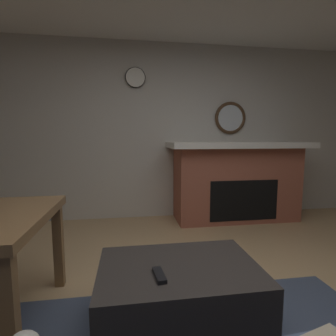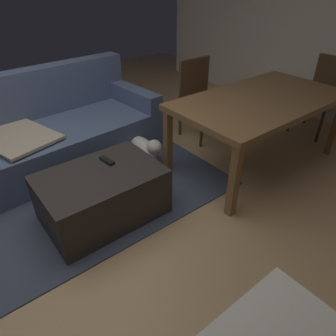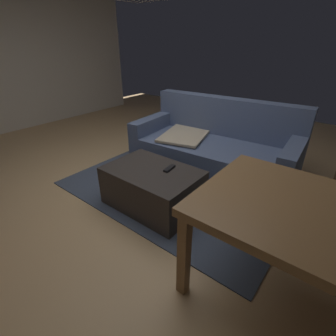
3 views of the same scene
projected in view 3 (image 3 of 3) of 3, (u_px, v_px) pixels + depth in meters
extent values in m
plane|color=tan|center=(150.00, 190.00, 3.05)|extent=(8.82, 8.82, 0.00)
cube|color=#3D475B|center=(183.00, 184.00, 3.15)|extent=(2.60, 2.00, 0.01)
cube|color=#4C5B7F|center=(212.00, 157.00, 3.40)|extent=(2.19, 1.14, 0.42)
cube|color=#4C5B7F|center=(227.00, 117.00, 3.48)|extent=(2.14, 0.35, 0.51)
cube|color=#4C5B7F|center=(294.00, 152.00, 2.77)|extent=(0.25, 0.99, 0.20)
cube|color=#4C5B7F|center=(154.00, 123.00, 3.75)|extent=(0.25, 0.99, 0.20)
cube|color=tan|center=(186.00, 134.00, 3.51)|extent=(0.76, 0.95, 0.03)
cube|color=#2D2826|center=(153.00, 188.00, 2.67)|extent=(0.97, 0.66, 0.44)
cube|color=black|center=(169.00, 168.00, 2.57)|extent=(0.07, 0.16, 0.02)
cube|color=brown|center=(239.00, 198.00, 2.28)|extent=(0.07, 0.07, 0.68)
cube|color=brown|center=(184.00, 256.00, 1.67)|extent=(0.07, 0.07, 0.68)
cylinder|color=#513823|center=(316.00, 229.00, 2.11)|extent=(0.04, 0.04, 0.41)
cylinder|color=#513823|center=(326.00, 208.00, 2.38)|extent=(0.04, 0.04, 0.41)
ellipsoid|color=silver|center=(243.00, 196.00, 2.65)|extent=(0.22, 0.52, 0.21)
sphere|color=silver|center=(234.00, 196.00, 2.44)|extent=(0.16, 0.16, 0.16)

